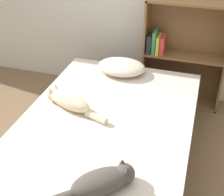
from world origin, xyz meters
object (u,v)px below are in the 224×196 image
bed (107,143)px  cat_light (68,100)px  pillow (121,67)px  bookshelf (182,52)px  cat_dark (103,181)px

bed → cat_light: cat_light is taller
pillow → bookshelf: (0.51, 0.45, 0.02)m
cat_light → cat_dark: size_ratio=1.29×
cat_light → cat_dark: cat_dark is taller
pillow → cat_light: cat_light is taller
cat_light → cat_dark: 0.88m
cat_dark → pillow: bearing=60.5°
cat_dark → bookshelf: (0.23, 1.84, 0.02)m
pillow → cat_dark: bearing=-78.4°
cat_light → bookshelf: bookshelf is taller
bed → pillow: 0.81m
bed → pillow: pillow is taller
bed → pillow: size_ratio=4.16×
bed → cat_light: size_ratio=3.26×
pillow → bookshelf: bearing=41.2°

